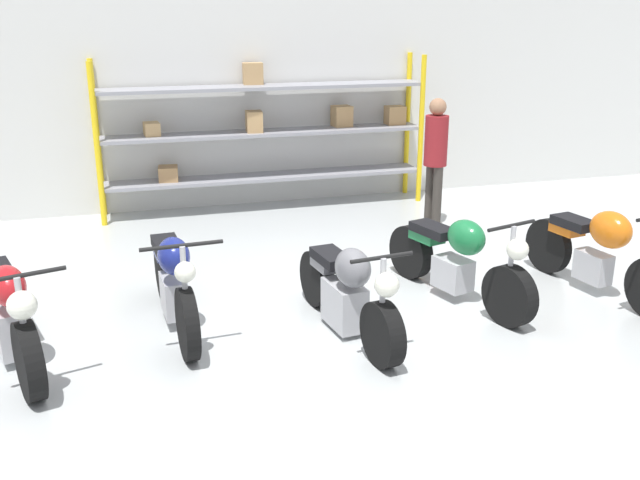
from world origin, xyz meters
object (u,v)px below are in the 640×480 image
object	(u,v)px
motorcycle_red	(10,314)
motorcycle_green	(458,260)
motorcycle_orange	(600,250)
shelving_rack	(267,131)
motorcycle_grey	(347,292)
person_browsing	(436,151)
motorcycle_blue	(174,281)

from	to	relation	value
motorcycle_red	motorcycle_green	xyz separation A→B (m)	(4.34, 0.20, -0.00)
motorcycle_green	motorcycle_orange	bearing A→B (deg)	64.20
shelving_rack	motorcycle_grey	distance (m)	4.66
motorcycle_grey	person_browsing	distance (m)	3.82
motorcycle_orange	motorcycle_blue	bearing A→B (deg)	-105.50
motorcycle_grey	person_browsing	world-z (taller)	person_browsing
motorcycle_green	motorcycle_red	bearing A→B (deg)	-102.91
motorcycle_green	motorcycle_grey	bearing A→B (deg)	-87.40
shelving_rack	motorcycle_green	world-z (taller)	shelving_rack
motorcycle_blue	motorcycle_green	distance (m)	2.92
shelving_rack	motorcycle_orange	distance (m)	5.21
motorcycle_red	motorcycle_blue	size ratio (longest dim) A/B	0.99
person_browsing	motorcycle_green	bearing A→B (deg)	60.08
motorcycle_blue	motorcycle_grey	xyz separation A→B (m)	(1.55, -0.61, -0.05)
motorcycle_red	motorcycle_blue	xyz separation A→B (m)	(1.42, 0.36, 0.02)
motorcycle_green	motorcycle_orange	size ratio (longest dim) A/B	1.00
motorcycle_red	motorcycle_green	distance (m)	4.34
shelving_rack	person_browsing	world-z (taller)	shelving_rack
motorcycle_blue	person_browsing	size ratio (longest dim) A/B	1.17
motorcycle_red	motorcycle_green	size ratio (longest dim) A/B	0.99
motorcycle_red	person_browsing	xyz separation A→B (m)	(5.23, 2.76, 0.61)
motorcycle_blue	motorcycle_orange	bearing A→B (deg)	80.58
shelving_rack	person_browsing	bearing A→B (deg)	-37.85
motorcycle_grey	person_browsing	xyz separation A→B (m)	(2.26, 3.01, 0.65)
motorcycle_red	motorcycle_orange	distance (m)	5.87
motorcycle_blue	motorcycle_green	world-z (taller)	motorcycle_blue
motorcycle_orange	person_browsing	world-z (taller)	person_browsing
motorcycle_red	person_browsing	world-z (taller)	person_browsing
motorcycle_blue	motorcycle_orange	distance (m)	4.47
motorcycle_green	shelving_rack	bearing A→B (deg)	179.83
motorcycle_orange	person_browsing	xyz separation A→B (m)	(-0.64, 2.84, 0.56)
shelving_rack	motorcycle_green	bearing A→B (deg)	-74.59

